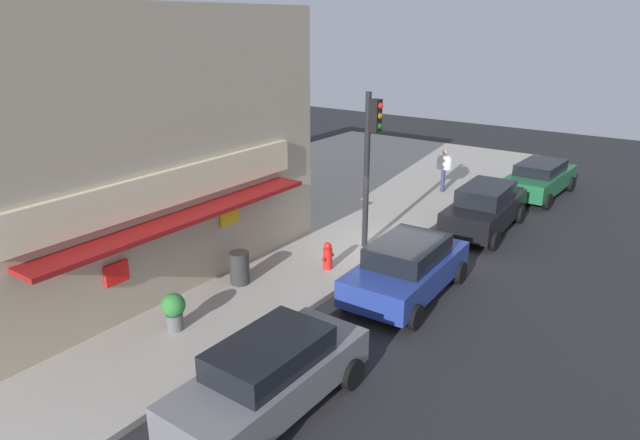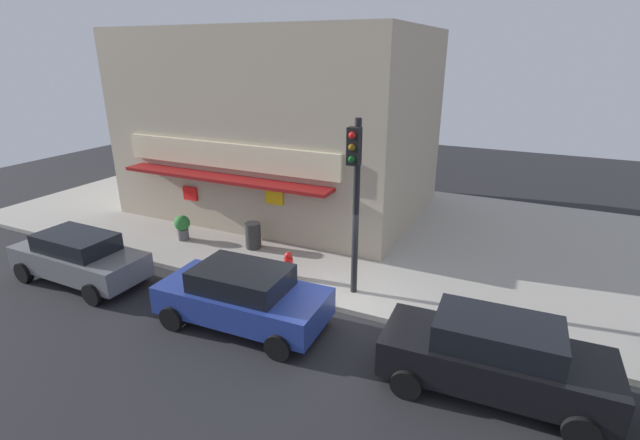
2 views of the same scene
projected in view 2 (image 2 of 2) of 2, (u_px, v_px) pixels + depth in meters
The scene contains 10 objects.
ground_plane at pixel (339, 312), 12.44m from camera, with size 49.88×49.88×0.00m, color #232326.
sidewalk at pixel (402, 234), 17.53m from camera, with size 33.26×12.08×0.16m, color #A39E93.
corner_building at pixel (283, 122), 19.46m from camera, with size 11.63×8.73×7.31m.
traffic_light at pixel (355, 186), 12.04m from camera, with size 0.32×0.58×4.90m.
fire_hydrant at pixel (289, 265), 13.91m from camera, with size 0.51×0.27×0.83m.
trash_can at pixel (253, 235), 15.99m from camera, with size 0.55×0.55×0.91m, color #2D2D2D.
potted_plant_by_doorway at pixel (182, 226), 16.68m from camera, with size 0.57×0.57×0.92m.
parked_car_black at pixel (495, 356), 9.27m from camera, with size 4.53×2.09×1.67m.
parked_car_blue at pixel (243, 296), 11.65m from camera, with size 4.38×2.23×1.57m.
parked_car_grey at pixel (79, 257), 13.88m from camera, with size 4.34×1.93×1.54m.
Camera 2 is at (4.20, -9.98, 6.63)m, focal length 25.90 mm.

